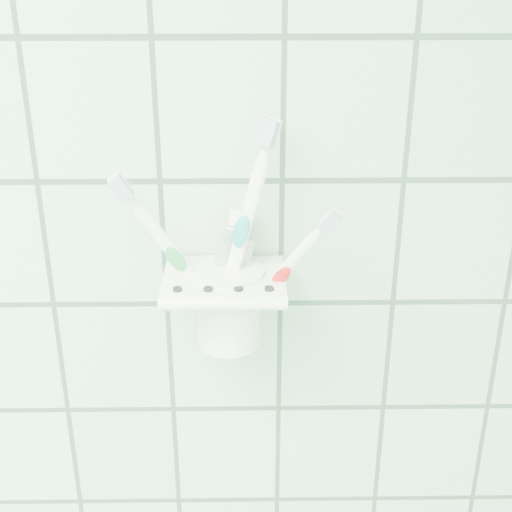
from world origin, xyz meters
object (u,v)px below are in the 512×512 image
(holder_bracket, at_px, (224,282))
(toothbrush_orange, at_px, (230,248))
(cup, at_px, (228,303))
(toothbrush_blue, at_px, (211,233))
(toothbrush_pink, at_px, (232,240))
(toothpaste_tube, at_px, (217,268))

(holder_bracket, distance_m, toothbrush_orange, 0.03)
(holder_bracket, height_order, cup, same)
(holder_bracket, xyz_separation_m, cup, (0.00, 0.00, -0.03))
(toothbrush_blue, height_order, toothbrush_orange, toothbrush_blue)
(cup, height_order, toothbrush_blue, toothbrush_blue)
(toothbrush_pink, height_order, toothpaste_tube, toothbrush_pink)
(holder_bracket, distance_m, cup, 0.03)
(toothbrush_orange, relative_size, toothpaste_tube, 1.26)
(toothbrush_orange, distance_m, toothpaste_tube, 0.02)
(holder_bracket, xyz_separation_m, toothbrush_blue, (-0.01, -0.00, 0.05))
(toothpaste_tube, bearing_deg, holder_bracket, -49.12)
(toothbrush_pink, height_order, toothbrush_orange, toothbrush_pink)
(cup, height_order, toothbrush_pink, toothbrush_pink)
(toothbrush_blue, distance_m, toothbrush_orange, 0.03)
(holder_bracket, relative_size, toothbrush_orange, 0.68)
(cup, xyz_separation_m, toothbrush_pink, (0.00, 0.00, 0.07))
(holder_bracket, height_order, toothbrush_orange, toothbrush_orange)
(toothpaste_tube, bearing_deg, toothbrush_blue, -138.88)
(toothbrush_orange, height_order, toothpaste_tube, toothbrush_orange)
(toothbrush_pink, distance_m, toothpaste_tube, 0.03)
(toothbrush_orange, bearing_deg, toothbrush_blue, -138.73)
(cup, distance_m, toothbrush_pink, 0.07)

